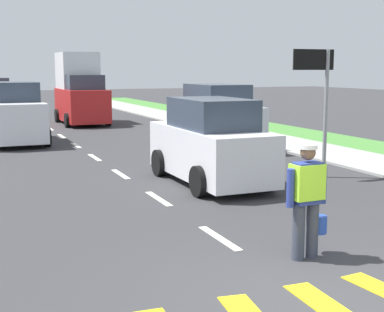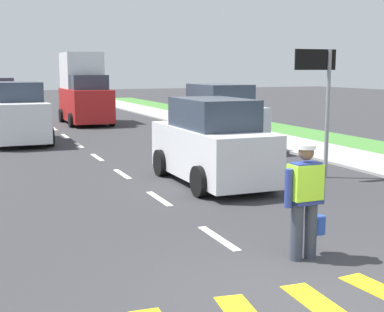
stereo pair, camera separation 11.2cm
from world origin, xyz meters
name	(u,v)px [view 1 (the left image)]	position (x,y,z in m)	size (l,w,h in m)	color
ground_plane	(49,128)	(0.00, 21.00, 0.00)	(96.00, 96.00, 0.00)	#333335
sidewalk_right	(321,152)	(7.20, 10.00, 0.00)	(2.40, 72.00, 0.14)	#9E9E99
grass_verge_right	(378,148)	(9.60, 10.00, 0.00)	(2.40, 72.00, 0.06)	#478438
lane_center_line	(37,121)	(0.00, 25.20, 0.00)	(0.14, 46.40, 0.01)	silver
road_worker	(308,196)	(0.75, 1.36, 0.93)	(0.76, 0.39, 1.67)	#383D4C
lane_direction_sign	(318,82)	(4.42, 6.36, 2.41)	(1.16, 0.11, 3.20)	gray
delivery_truck	(80,91)	(1.82, 22.69, 1.61)	(2.16, 4.60, 3.54)	red
car_parked_far	(215,119)	(4.30, 12.07, 1.03)	(1.98, 4.27, 2.21)	silver
car_oncoming_second	(15,115)	(-1.92, 16.19, 1.05)	(2.09, 4.29, 2.25)	silver
car_outgoing_ahead	(210,144)	(1.71, 6.81, 0.95)	(1.88, 4.17, 2.04)	silver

